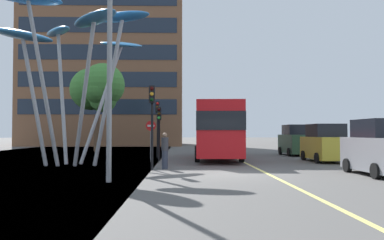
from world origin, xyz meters
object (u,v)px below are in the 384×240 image
object	(u,v)px
no_entry_sign	(151,134)
car_parked_mid	(326,144)
street_lamp	(117,37)
pedestrian	(165,151)
traffic_light_kerb_near	(152,109)
red_bus	(218,128)
traffic_light_island_mid	(158,117)
car_parked_far	(297,141)
leaf_sculpture	(71,37)
traffic_light_kerb_far	(159,122)
car_parked_near	(382,149)

from	to	relation	value
no_entry_sign	car_parked_mid	bearing A→B (deg)	-1.57
street_lamp	pedestrian	distance (m)	6.67
traffic_light_kerb_near	red_bus	bearing A→B (deg)	64.20
traffic_light_island_mid	no_entry_sign	world-z (taller)	traffic_light_island_mid
red_bus	street_lamp	distance (m)	13.34
red_bus	traffic_light_kerb_near	bearing A→B (deg)	-115.80
car_parked_mid	car_parked_far	size ratio (longest dim) A/B	0.96
leaf_sculpture	traffic_light_kerb_near	bearing A→B (deg)	-29.59
traffic_light_kerb_far	car_parked_mid	world-z (taller)	traffic_light_kerb_far
car_parked_near	leaf_sculpture	bearing A→B (deg)	160.23
traffic_light_kerb_far	car_parked_far	size ratio (longest dim) A/B	0.79
traffic_light_kerb_near	car_parked_near	bearing A→B (deg)	-14.61
leaf_sculpture	no_entry_sign	xyz separation A→B (m)	(4.03, 2.64, -5.19)
traffic_light_island_mid	car_parked_mid	bearing A→B (deg)	-21.52
car_parked_mid	no_entry_sign	bearing A→B (deg)	178.43
red_bus	pedestrian	xyz separation A→B (m)	(-3.16, -7.21, -1.18)
car_parked_mid	no_entry_sign	xyz separation A→B (m)	(-10.38, 0.28, 0.58)
red_bus	leaf_sculpture	size ratio (longest dim) A/B	1.28
traffic_light_island_mid	street_lamp	xyz separation A→B (m)	(-0.57, -13.35, 2.32)
red_bus	car_parked_far	distance (m)	7.36
pedestrian	car_parked_near	bearing A→B (deg)	-18.52
car_parked_far	pedestrian	bearing A→B (deg)	-131.21
car_parked_far	pedestrian	xyz separation A→B (m)	(-9.49, -10.83, -0.22)
traffic_light_kerb_far	traffic_light_kerb_near	bearing A→B (deg)	-89.71
traffic_light_kerb_near	street_lamp	world-z (taller)	street_lamp
pedestrian	no_entry_sign	world-z (taller)	no_entry_sign
traffic_light_kerb_far	pedestrian	bearing A→B (deg)	-83.54
street_lamp	pedestrian	size ratio (longest dim) A/B	4.74
leaf_sculpture	traffic_light_island_mid	bearing A→B (deg)	56.84
traffic_light_kerb_far	no_entry_sign	size ratio (longest dim) A/B	1.35
red_bus	traffic_light_island_mid	world-z (taller)	traffic_light_island_mid
traffic_light_island_mid	street_lamp	bearing A→B (deg)	-92.43
traffic_light_island_mid	pedestrian	size ratio (longest dim) A/B	2.25
pedestrian	no_entry_sign	bearing A→B (deg)	102.63
car_parked_mid	street_lamp	world-z (taller)	street_lamp
traffic_light_kerb_near	pedestrian	xyz separation A→B (m)	(0.58, 0.51, -1.96)
no_entry_sign	car_parked_far	bearing A→B (deg)	30.29
traffic_light_kerb_near	car_parked_mid	world-z (taller)	traffic_light_kerb_near
leaf_sculpture	traffic_light_kerb_far	distance (m)	7.11
car_parked_mid	pedestrian	xyz separation A→B (m)	(-9.33, -4.39, -0.18)
car_parked_near	traffic_light_kerb_far	bearing A→B (deg)	138.83
traffic_light_kerb_near	traffic_light_island_mid	size ratio (longest dim) A/B	1.01
car_parked_far	street_lamp	bearing A→B (deg)	-124.82
traffic_light_kerb_near	traffic_light_island_mid	xyz separation A→B (m)	(-0.33, 8.94, -0.03)
traffic_light_island_mid	pedestrian	bearing A→B (deg)	-83.88
red_bus	traffic_light_island_mid	distance (m)	4.31
car_parked_near	car_parked_mid	size ratio (longest dim) A/B	1.02
traffic_light_island_mid	car_parked_mid	xyz separation A→B (m)	(10.23, -4.03, -1.75)
traffic_light_island_mid	leaf_sculpture	bearing A→B (deg)	-123.16
traffic_light_kerb_near	no_entry_sign	xyz separation A→B (m)	(-0.47, 5.19, -1.20)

